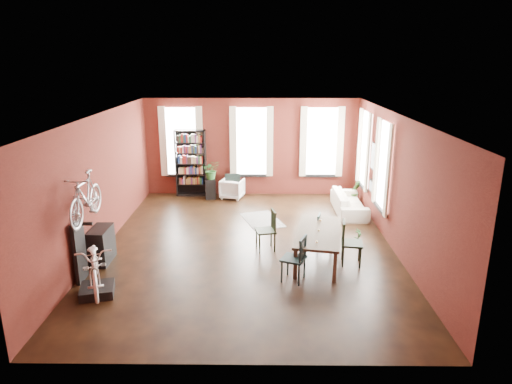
{
  "coord_description": "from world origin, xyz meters",
  "views": [
    {
      "loc": [
        0.31,
        -10.36,
        4.46
      ],
      "look_at": [
        0.19,
        0.6,
        1.21
      ],
      "focal_mm": 32.0,
      "sensor_mm": 36.0,
      "label": 1
    }
  ],
  "objects_px": {
    "dining_chair_d": "(325,231)",
    "plant_stand": "(210,189)",
    "dining_chair_a": "(293,258)",
    "dining_chair_c": "(352,243)",
    "dining_chair_b": "(266,231)",
    "bicycle_floor": "(93,243)",
    "bookshelf": "(191,163)",
    "cream_sofa": "(349,199)",
    "console_table": "(101,245)",
    "dining_table": "(318,246)",
    "white_armchair": "(232,188)",
    "bike_trainer": "(97,290)"
  },
  "relations": [
    {
      "from": "dining_table",
      "to": "plant_stand",
      "type": "relative_size",
      "value": 3.22
    },
    {
      "from": "dining_table",
      "to": "dining_chair_a",
      "type": "bearing_deg",
      "value": -112.71
    },
    {
      "from": "dining_chair_b",
      "to": "bookshelf",
      "type": "relative_size",
      "value": 0.45
    },
    {
      "from": "dining_chair_a",
      "to": "bicycle_floor",
      "type": "height_order",
      "value": "bicycle_floor"
    },
    {
      "from": "dining_chair_c",
      "to": "dining_chair_d",
      "type": "height_order",
      "value": "dining_chair_c"
    },
    {
      "from": "dining_chair_d",
      "to": "white_armchair",
      "type": "bearing_deg",
      "value": 47.78
    },
    {
      "from": "dining_chair_b",
      "to": "bicycle_floor",
      "type": "height_order",
      "value": "bicycle_floor"
    },
    {
      "from": "bike_trainer",
      "to": "dining_chair_b",
      "type": "bearing_deg",
      "value": 33.75
    },
    {
      "from": "white_armchair",
      "to": "plant_stand",
      "type": "distance_m",
      "value": 0.71
    },
    {
      "from": "dining_table",
      "to": "plant_stand",
      "type": "distance_m",
      "value": 5.58
    },
    {
      "from": "dining_chair_b",
      "to": "bicycle_floor",
      "type": "relative_size",
      "value": 0.54
    },
    {
      "from": "dining_chair_c",
      "to": "console_table",
      "type": "relative_size",
      "value": 1.25
    },
    {
      "from": "white_armchair",
      "to": "plant_stand",
      "type": "relative_size",
      "value": 1.07
    },
    {
      "from": "dining_chair_a",
      "to": "dining_chair_c",
      "type": "height_order",
      "value": "dining_chair_c"
    },
    {
      "from": "bookshelf",
      "to": "cream_sofa",
      "type": "height_order",
      "value": "bookshelf"
    },
    {
      "from": "dining_chair_b",
      "to": "console_table",
      "type": "height_order",
      "value": "dining_chair_b"
    },
    {
      "from": "dining_table",
      "to": "bicycle_floor",
      "type": "height_order",
      "value": "bicycle_floor"
    },
    {
      "from": "cream_sofa",
      "to": "plant_stand",
      "type": "distance_m",
      "value": 4.49
    },
    {
      "from": "dining_chair_d",
      "to": "plant_stand",
      "type": "xyz_separation_m",
      "value": [
        -3.21,
        3.95,
        -0.08
      ]
    },
    {
      "from": "dining_chair_d",
      "to": "cream_sofa",
      "type": "bearing_deg",
      "value": -6.52
    },
    {
      "from": "dining_chair_a",
      "to": "dining_chair_d",
      "type": "height_order",
      "value": "dining_chair_a"
    },
    {
      "from": "dining_table",
      "to": "dining_chair_b",
      "type": "xyz_separation_m",
      "value": [
        -1.18,
        0.61,
        0.13
      ]
    },
    {
      "from": "plant_stand",
      "to": "bicycle_floor",
      "type": "bearing_deg",
      "value": -103.44
    },
    {
      "from": "dining_chair_d",
      "to": "console_table",
      "type": "bearing_deg",
      "value": 115.57
    },
    {
      "from": "cream_sofa",
      "to": "plant_stand",
      "type": "relative_size",
      "value": 3.17
    },
    {
      "from": "white_armchair",
      "to": "console_table",
      "type": "height_order",
      "value": "console_table"
    },
    {
      "from": "bicycle_floor",
      "to": "plant_stand",
      "type": "bearing_deg",
      "value": 56.1
    },
    {
      "from": "dining_chair_b",
      "to": "cream_sofa",
      "type": "bearing_deg",
      "value": 125.6
    },
    {
      "from": "dining_table",
      "to": "console_table",
      "type": "distance_m",
      "value": 4.89
    },
    {
      "from": "dining_chair_a",
      "to": "dining_chair_d",
      "type": "bearing_deg",
      "value": 175.96
    },
    {
      "from": "dining_chair_b",
      "to": "dining_chair_a",
      "type": "bearing_deg",
      "value": 7.29
    },
    {
      "from": "bike_trainer",
      "to": "cream_sofa",
      "type": "bearing_deg",
      "value": 40.64
    },
    {
      "from": "dining_chair_a",
      "to": "plant_stand",
      "type": "distance_m",
      "value": 6.15
    },
    {
      "from": "dining_chair_d",
      "to": "bicycle_floor",
      "type": "relative_size",
      "value": 0.45
    },
    {
      "from": "dining_chair_b",
      "to": "dining_chair_c",
      "type": "relative_size",
      "value": 0.98
    },
    {
      "from": "dining_chair_a",
      "to": "bicycle_floor",
      "type": "bearing_deg",
      "value": -57.28
    },
    {
      "from": "dining_chair_c",
      "to": "bookshelf",
      "type": "relative_size",
      "value": 0.46
    },
    {
      "from": "dining_chair_c",
      "to": "bike_trainer",
      "type": "relative_size",
      "value": 1.61
    },
    {
      "from": "bookshelf",
      "to": "console_table",
      "type": "bearing_deg",
      "value": -103.83
    },
    {
      "from": "plant_stand",
      "to": "bicycle_floor",
      "type": "xyz_separation_m",
      "value": [
        -1.52,
        -6.36,
        0.76
      ]
    },
    {
      "from": "bookshelf",
      "to": "dining_chair_c",
      "type": "bearing_deg",
      "value": -50.55
    },
    {
      "from": "bookshelf",
      "to": "cream_sofa",
      "type": "xyz_separation_m",
      "value": [
        4.95,
        -1.7,
        -0.69
      ]
    },
    {
      "from": "dining_chair_d",
      "to": "plant_stand",
      "type": "distance_m",
      "value": 5.09
    },
    {
      "from": "dining_table",
      "to": "white_armchair",
      "type": "relative_size",
      "value": 3.0
    },
    {
      "from": "console_table",
      "to": "bicycle_floor",
      "type": "xyz_separation_m",
      "value": [
        0.42,
        -1.53,
        0.69
      ]
    },
    {
      "from": "dining_chair_d",
      "to": "cream_sofa",
      "type": "relative_size",
      "value": 0.39
    },
    {
      "from": "dining_table",
      "to": "dining_chair_c",
      "type": "relative_size",
      "value": 2.11
    },
    {
      "from": "plant_stand",
      "to": "dining_chair_b",
      "type": "bearing_deg",
      "value": -66.84
    },
    {
      "from": "dining_chair_d",
      "to": "cream_sofa",
      "type": "distance_m",
      "value": 2.83
    },
    {
      "from": "bike_trainer",
      "to": "bicycle_floor",
      "type": "bearing_deg",
      "value": -47.87
    }
  ]
}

